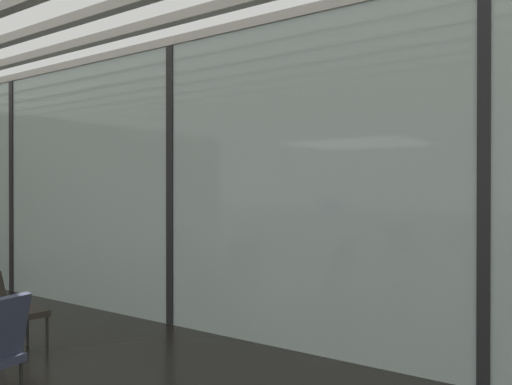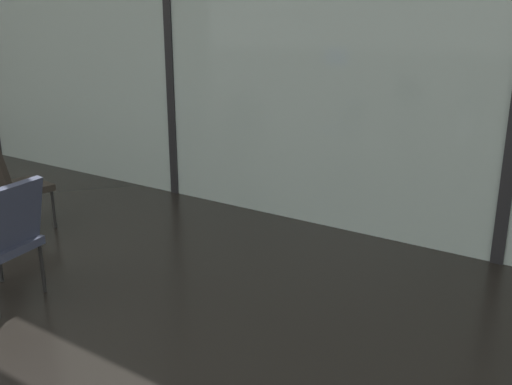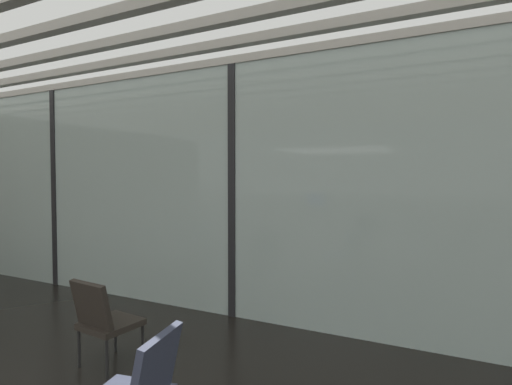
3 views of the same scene
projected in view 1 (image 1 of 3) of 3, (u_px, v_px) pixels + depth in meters
The scene contains 6 objects.
glass_curtain_wall at pixel (173, 185), 6.28m from camera, with size 14.00×0.08×3.31m, color #A3B7B2.
window_mullion_0 at pixel (14, 186), 8.34m from camera, with size 0.10×0.12×3.31m, color black.
window_mullion_1 at pixel (173, 185), 6.28m from camera, with size 0.10×0.12×3.31m, color black.
window_mullion_2 at pixel (485, 183), 4.23m from camera, with size 0.10×0.12×3.31m, color black.
parked_airplane at pixel (324, 161), 11.77m from camera, with size 10.84×4.47×4.47m.
lounge_chair_3 at pixel (6, 306), 5.05m from camera, with size 0.53×0.57×0.87m.
Camera 1 is at (4.50, 0.70, 1.61)m, focal length 37.07 mm.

